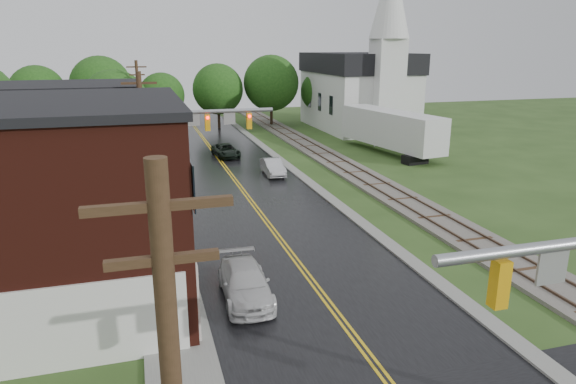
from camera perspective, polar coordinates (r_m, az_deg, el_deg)
name	(u,v)px	position (r m, az deg, el deg)	size (l,w,h in m)	color
main_road	(242,189)	(38.16, -5.14, 0.28)	(10.00, 90.00, 0.02)	black
curb_right	(292,170)	(44.12, 0.48, 2.49)	(0.80, 70.00, 0.12)	gray
sidewalk_left	(159,218)	(32.75, -14.10, -2.81)	(2.40, 50.00, 0.12)	gray
yellow_house	(72,169)	(33.11, -22.88, 2.36)	(8.00, 7.00, 6.40)	tan
darkred_building	(100,155)	(41.99, -20.13, 3.90)	(7.00, 6.00, 4.40)	#3F0F0C
church	(362,83)	(65.77, 8.17, 11.93)	(10.40, 18.40, 20.00)	silver
railroad	(342,165)	(45.60, 6.03, 2.98)	(3.20, 80.00, 0.30)	#59544C
traffic_signal_far	(196,131)	(33.69, -10.17, 6.67)	(7.34, 0.43, 7.20)	gray
utility_pole_b	(144,153)	(28.64, -15.66, 4.19)	(1.80, 0.28, 9.00)	#382616
utility_pole_c	(140,107)	(50.40, -16.17, 9.01)	(1.80, 0.28, 9.00)	#382616
tree_left_c	(52,118)	(46.86, -24.78, 7.45)	(6.00, 6.00, 7.65)	black
tree_left_e	(117,105)	(52.31, -18.46, 9.16)	(6.40, 6.40, 8.16)	black
suv_dark	(226,151)	(49.40, -6.92, 4.57)	(2.04, 4.41, 1.23)	black
sedan_silver	(273,167)	(42.14, -1.70, 2.77)	(1.40, 4.01, 1.32)	#B4B4B9
pickup_white	(245,283)	(21.89, -4.80, -10.04)	(1.93, 4.75, 1.38)	silver
semi_trailer	(391,129)	(51.61, 11.34, 6.92)	(5.12, 13.69, 4.15)	black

